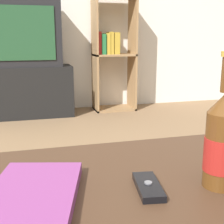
% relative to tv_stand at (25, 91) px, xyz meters
% --- Properties ---
extents(tv_stand, '(0.96, 0.39, 0.52)m').
position_rel_tv_stand_xyz_m(tv_stand, '(0.00, 0.00, 0.00)').
color(tv_stand, black).
rests_on(tv_stand, ground_plane).
extents(television, '(0.76, 0.38, 0.64)m').
position_rel_tv_stand_xyz_m(television, '(0.00, -0.00, 0.58)').
color(television, black).
rests_on(television, tv_stand).
extents(bookshelf, '(0.45, 0.30, 1.23)m').
position_rel_tv_stand_xyz_m(bookshelf, '(0.95, 0.06, 0.39)').
color(bookshelf, '#99754C').
rests_on(bookshelf, ground_plane).
extents(beer_bottle, '(0.07, 0.07, 0.28)m').
position_rel_tv_stand_xyz_m(beer_bottle, '(0.41, -2.77, 0.33)').
color(beer_bottle, '#563314').
rests_on(beer_bottle, coffee_table).
extents(cell_phone, '(0.06, 0.12, 0.02)m').
position_rel_tv_stand_xyz_m(cell_phone, '(0.26, -2.75, 0.24)').
color(cell_phone, black).
rests_on(cell_phone, coffee_table).
extents(table_book, '(0.22, 0.28, 0.02)m').
position_rel_tv_stand_xyz_m(table_book, '(0.04, -2.73, 0.25)').
color(table_book, '#7F3875').
rests_on(table_book, coffee_table).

